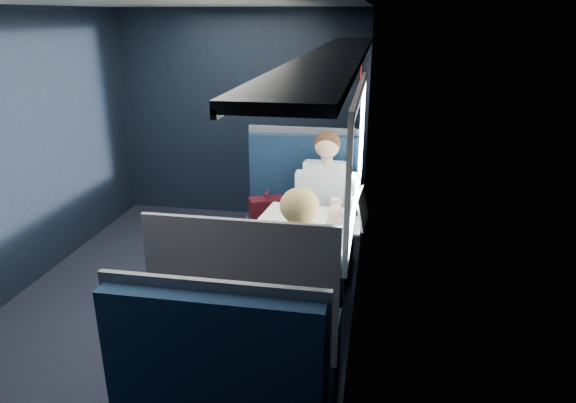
% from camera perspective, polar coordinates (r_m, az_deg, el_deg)
% --- Properties ---
extents(ground, '(2.80, 4.20, 0.01)m').
position_cam_1_polar(ground, '(4.37, -11.92, -11.11)').
color(ground, black).
extents(room_shell, '(3.00, 4.40, 2.40)m').
position_cam_1_polar(room_shell, '(3.82, -13.19, 8.25)').
color(room_shell, black).
rests_on(room_shell, ground).
extents(table, '(0.62, 1.00, 0.74)m').
position_cam_1_polar(table, '(3.81, 1.97, -4.17)').
color(table, '#54565E').
rests_on(table, ground).
extents(seat_bay_near, '(1.04, 0.62, 1.26)m').
position_cam_1_polar(seat_bay_near, '(4.72, 1.14, -2.42)').
color(seat_bay_near, '#0B1B34').
rests_on(seat_bay_near, ground).
extents(seat_bay_far, '(1.04, 0.62, 1.26)m').
position_cam_1_polar(seat_bay_far, '(3.21, -3.74, -14.36)').
color(seat_bay_far, '#0B1B34').
rests_on(seat_bay_far, ground).
extents(seat_row_front, '(1.04, 0.51, 1.16)m').
position_cam_1_polar(seat_row_front, '(5.58, 2.73, 1.07)').
color(seat_row_front, '#0B1B34').
rests_on(seat_row_front, ground).
extents(man, '(0.53, 0.56, 1.32)m').
position_cam_1_polar(man, '(4.42, 4.14, 0.09)').
color(man, black).
rests_on(man, ground).
extents(woman, '(0.53, 0.56, 1.32)m').
position_cam_1_polar(woman, '(3.14, 1.34, -8.41)').
color(woman, black).
rests_on(woman, ground).
extents(papers, '(0.63, 0.85, 0.01)m').
position_cam_1_polar(papers, '(3.88, 0.48, -2.38)').
color(papers, white).
rests_on(papers, table).
extents(laptop, '(0.29, 0.38, 0.27)m').
position_cam_1_polar(laptop, '(3.84, 7.19, -1.70)').
color(laptop, silver).
rests_on(laptop, table).
extents(bottle_small, '(0.06, 0.06, 0.20)m').
position_cam_1_polar(bottle_small, '(4.01, 6.86, -0.47)').
color(bottle_small, silver).
rests_on(bottle_small, table).
extents(cup, '(0.08, 0.08, 0.10)m').
position_cam_1_polar(cup, '(4.15, 5.29, -0.30)').
color(cup, white).
rests_on(cup, table).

